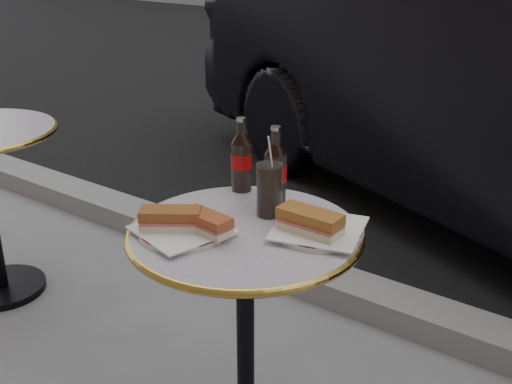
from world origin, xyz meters
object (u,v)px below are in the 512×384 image
Objects in this scene: cola_bottle_left at (241,155)px; cola_bottle_right at (275,166)px; plate_right at (319,231)px; bistro_table at (246,346)px; cola_glass at (269,190)px; plate_left at (182,232)px.

cola_bottle_right is at bearing -12.82° from cola_bottle_left.
cola_bottle_right is at bearing 156.42° from plate_right.
plate_right is 0.24m from cola_bottle_right.
cola_bottle_left is (-0.17, 0.21, 0.48)m from bistro_table.
cola_bottle_left is 1.51× the size of cola_glass.
cola_glass is (-0.00, 0.11, 0.44)m from bistro_table.
plate_right is at bearing -19.19° from cola_bottle_left.
plate_left is 1.50× the size of cola_glass.
plate_right is at bearing -23.58° from cola_bottle_right.
plate_left is at bearing -115.27° from cola_glass.
cola_bottle_right reaches higher than plate_right.
cola_glass is at bearing 173.25° from plate_right.
cola_bottle_left is at bearing 100.33° from plate_left.
bistro_table is 3.16× the size of cola_bottle_right.
cola_bottle_left is 0.97× the size of cola_bottle_right.
plate_left is at bearing -142.78° from plate_right.
cola_bottle_right is (0.08, 0.30, 0.11)m from plate_left.
cola_bottle_right reaches higher than plate_left.
plate_left is 0.96× the size of plate_right.
cola_bottle_left is at bearing 149.99° from cola_glass.
plate_left is (-0.11, -0.12, 0.37)m from bistro_table.
plate_left is at bearing -79.67° from cola_bottle_left.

